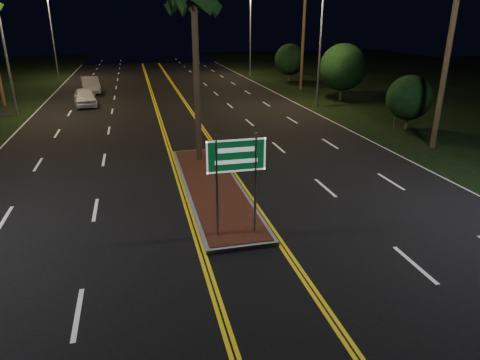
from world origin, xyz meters
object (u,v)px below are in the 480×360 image
object	(u,v)px
streetlight_right_mid	(316,30)
shrub_mid	(343,67)
car_far	(90,84)
median_island	(213,187)
streetlight_right_far	(247,26)
warning_sign	(397,104)
streetlight_left_far	(55,26)
streetlight_left_mid	(8,32)
shrub_near	(409,98)
shrub_far	(290,59)
highway_sign	(236,165)
car_near	(85,96)

from	to	relation	value
streetlight_right_mid	shrub_mid	xyz separation A→B (m)	(3.39, 2.00, -2.93)
streetlight_right_mid	car_far	size ratio (longest dim) A/B	1.81
median_island	car_far	bearing A→B (deg)	104.23
streetlight_right_far	warning_sign	xyz separation A→B (m)	(2.24, -27.79, -4.07)
streetlight_left_far	warning_sign	distance (m)	38.14
shrub_mid	streetlight_left_far	bearing A→B (deg)	140.90
streetlight_left_mid	warning_sign	size ratio (longest dim) A/B	3.68
shrub_near	shrub_far	size ratio (longest dim) A/B	0.83
highway_sign	streetlight_left_far	world-z (taller)	streetlight_left_far
shrub_far	shrub_mid	bearing A→B (deg)	-89.05
median_island	streetlight_right_far	world-z (taller)	streetlight_right_far
streetlight_left_far	shrub_far	bearing A→B (deg)	-18.14
highway_sign	streetlight_right_mid	distance (m)	22.18
car_near	shrub_far	bearing A→B (deg)	15.61
streetlight_left_far	warning_sign	size ratio (longest dim) A/B	3.68
highway_sign	shrub_far	xyz separation A→B (m)	(13.80, 33.20, -0.07)
streetlight_left_mid	warning_sign	distance (m)	25.75
median_island	car_far	distance (m)	27.15
streetlight_right_far	streetlight_left_far	bearing A→B (deg)	174.62
shrub_mid	car_near	size ratio (longest dim) A/B	0.97
streetlight_right_far	warning_sign	bearing A→B (deg)	-85.39
shrub_mid	car_near	bearing A→B (deg)	172.36
median_island	car_far	xyz separation A→B (m)	(-6.67, 26.30, 0.75)
streetlight_left_far	shrub_far	world-z (taller)	streetlight_left_far
streetlight_left_far	car_far	xyz separation A→B (m)	(3.94, -10.70, -4.83)
streetlight_right_mid	shrub_near	distance (m)	9.28
median_island	streetlight_left_mid	bearing A→B (deg)	121.98
streetlight_left_far	car_near	bearing A→B (deg)	-76.87
shrub_mid	car_far	world-z (taller)	shrub_mid
car_near	streetlight_right_far	bearing A→B (deg)	32.77
median_island	warning_sign	bearing A→B (deg)	29.28
shrub_far	car_near	world-z (taller)	shrub_far
streetlight_left_mid	median_island	bearing A→B (deg)	-58.02
streetlight_right_mid	streetlight_left_far	bearing A→B (deg)	133.97
streetlight_right_far	shrub_near	size ratio (longest dim) A/B	2.73
car_far	shrub_near	bearing A→B (deg)	-51.75
shrub_mid	shrub_far	size ratio (longest dim) A/B	1.17
streetlight_right_mid	warning_sign	distance (m)	9.07
shrub_near	warning_sign	distance (m)	0.77
streetlight_left_far	streetlight_right_far	world-z (taller)	same
car_far	car_near	bearing A→B (deg)	-97.32
streetlight_right_far	warning_sign	size ratio (longest dim) A/B	3.68
highway_sign	shrub_far	bearing A→B (deg)	67.43
warning_sign	median_island	bearing A→B (deg)	-152.62
streetlight_left_mid	streetlight_left_far	distance (m)	20.00
streetlight_left_mid	warning_sign	world-z (taller)	streetlight_left_mid
shrub_far	car_far	xyz separation A→B (m)	(-20.47, -2.70, -1.51)
shrub_near	streetlight_right_far	bearing A→B (deg)	95.89
median_island	streetlight_left_far	world-z (taller)	streetlight_left_far
streetlight_right_mid	shrub_near	world-z (taller)	streetlight_right_mid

